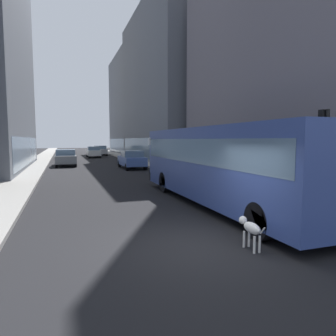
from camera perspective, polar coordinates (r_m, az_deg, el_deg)
name	(u,v)px	position (r m, az deg, el deg)	size (l,w,h in m)	color
ground_plane	(87,159)	(41.86, -14.84, 1.57)	(120.00, 120.00, 0.00)	black
sidewalk_left	(41,160)	(41.83, -22.65, 1.44)	(2.40, 110.00, 0.15)	gray
sidewalk_right	(130,158)	(42.66, -7.18, 1.88)	(2.40, 110.00, 0.15)	#9E9991
building_right_mid	(185,87)	(40.08, 3.24, 14.88)	(11.94, 20.95, 18.55)	slate
building_right_far	(144,106)	(59.88, -4.58, 11.49)	(10.55, 17.92, 18.15)	slate
transit_bus	(220,160)	(12.18, 9.74, 1.41)	(2.78, 11.53, 3.05)	#33478C
car_blue_hatchback	(132,159)	(27.59, -6.76, 1.59)	(1.82, 4.30, 1.62)	#4C6BB7
car_grey_wagon	(66,158)	(32.00, -18.58, 1.86)	(1.93, 4.77, 1.62)	slate
car_silver_sedan	(100,150)	(51.62, -12.56, 3.21)	(1.94, 4.12, 1.62)	#B7BABF
car_white_van	(93,152)	(45.95, -13.75, 2.94)	(1.73, 4.48, 1.62)	silver
dalmatian_dog	(250,228)	(7.59, 15.11, -10.74)	(0.22, 0.96, 0.72)	white
traffic_light_near	(324,144)	(11.04, 27.15, 3.94)	(0.24, 0.41, 3.40)	black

